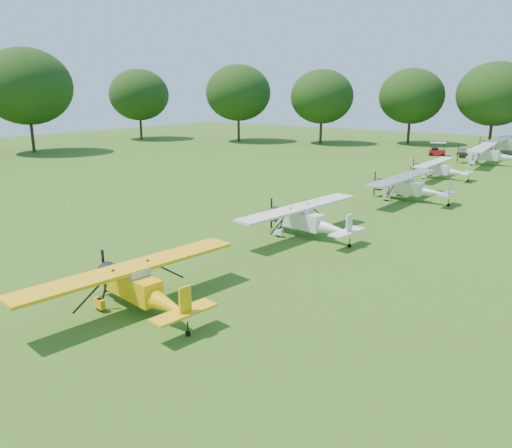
{
  "coord_description": "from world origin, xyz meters",
  "views": [
    {
      "loc": [
        15.69,
        -25.88,
        8.92
      ],
      "look_at": [
        -0.99,
        -3.82,
        1.4
      ],
      "focal_mm": 35.0,
      "sensor_mm": 36.0,
      "label": 1
    }
  ],
  "objects": [
    {
      "name": "aircraft_2",
      "position": [
        0.39,
        -13.57,
        1.17
      ],
      "size": [
        6.41,
        10.17,
        2.0
      ],
      "rotation": [
        0.0,
        0.0,
        -0.13
      ],
      "color": "#FFBA0A",
      "rests_on": "ground"
    },
    {
      "name": "aircraft_6",
      "position": [
        1.72,
        38.97,
        1.38
      ],
      "size": [
        7.54,
        12.02,
        2.36
      ],
      "rotation": [
        0.0,
        0.0,
        0.08
      ],
      "color": "white",
      "rests_on": "ground"
    },
    {
      "name": "aircraft_5",
      "position": [
        0.09,
        25.76,
        1.08
      ],
      "size": [
        5.89,
        9.35,
        1.85
      ],
      "rotation": [
        0.0,
        0.0,
        0.0
      ],
      "color": "white",
      "rests_on": "ground"
    },
    {
      "name": "tree_belt",
      "position": [
        3.57,
        0.16,
        8.03
      ],
      "size": [
        137.36,
        130.27,
        14.52
      ],
      "color": "black",
      "rests_on": "ground"
    },
    {
      "name": "aircraft_7",
      "position": [
        1.16,
        51.52,
        1.38
      ],
      "size": [
        7.54,
        11.98,
        2.37
      ],
      "rotation": [
        0.0,
        0.0,
        -0.02
      ],
      "color": "silver",
      "rests_on": "ground"
    },
    {
      "name": "golf_cart",
      "position": [
        -5.94,
        43.96,
        0.61
      ],
      "size": [
        2.41,
        1.87,
        1.82
      ],
      "rotation": [
        0.0,
        0.0,
        0.31
      ],
      "color": "red",
      "rests_on": "ground"
    },
    {
      "name": "ground",
      "position": [
        0.0,
        0.0,
        0.0
      ],
      "size": [
        160.0,
        160.0,
        0.0
      ],
      "primitive_type": "plane",
      "color": "#275615",
      "rests_on": "ground"
    },
    {
      "name": "aircraft_3",
      "position": [
        0.22,
        -0.24,
        1.18
      ],
      "size": [
        6.47,
        10.29,
        2.02
      ],
      "rotation": [
        0.0,
        0.0,
        -0.12
      ],
      "color": "white",
      "rests_on": "ground"
    },
    {
      "name": "aircraft_4",
      "position": [
        1.45,
        13.72,
        1.23
      ],
      "size": [
        6.71,
        10.68,
        2.11
      ],
      "rotation": [
        0.0,
        0.0,
        -0.04
      ],
      "color": "silver",
      "rests_on": "ground"
    }
  ]
}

